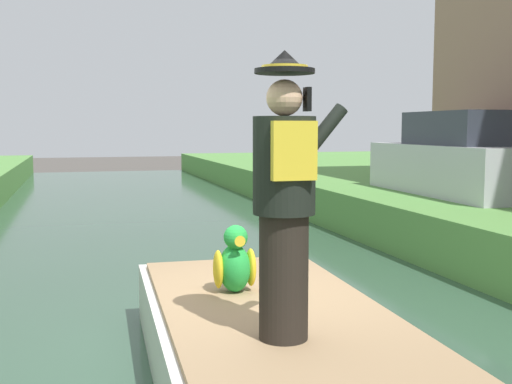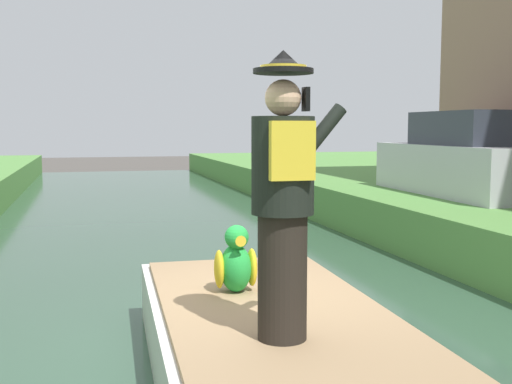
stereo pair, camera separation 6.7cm
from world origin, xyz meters
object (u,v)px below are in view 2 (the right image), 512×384
object	(u,v)px
boat	(277,351)
parrot_plush	(236,263)
parked_car_silver	(468,160)
person_pirate	(284,198)

from	to	relation	value
boat	parrot_plush	distance (m)	0.85
boat	parked_car_silver	size ratio (longest dim) A/B	1.06
person_pirate	parrot_plush	distance (m)	1.40
parrot_plush	person_pirate	bearing A→B (deg)	-88.71
parked_car_silver	parrot_plush	bearing A→B (deg)	-137.69
parrot_plush	parked_car_silver	bearing A→B (deg)	42.31
parked_car_silver	person_pirate	bearing A→B (deg)	-131.34
parrot_plush	boat	bearing A→B (deg)	-74.95
person_pirate	parked_car_silver	distance (m)	8.32
boat	person_pirate	bearing A→B (deg)	-103.40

